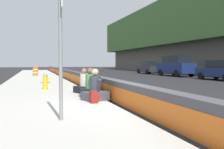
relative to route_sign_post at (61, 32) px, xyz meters
The scene contains 13 objects.
ground_plane 3.51m from the route_sign_post, 57.81° to the right, with size 160.00×160.00×0.00m, color #232326.
sidewalk_strip 2.61m from the route_sign_post, 13.19° to the left, with size 80.00×4.40×0.14m, color #B5B2A8.
jersey_barrier 3.26m from the route_sign_post, 57.76° to the right, with size 76.00×0.45×0.85m.
route_sign_post is the anchor object (origin of this frame).
fire_hydrant 6.97m from the route_sign_post, ahead, with size 0.26×0.46×0.88m.
seated_person_foreground 3.51m from the route_sign_post, 29.29° to the right, with size 0.93×1.01×1.14m.
seated_person_middle 4.41m from the route_sign_post, 22.76° to the right, with size 0.84×0.94×1.15m.
seated_person_rear 5.49m from the route_sign_post, 17.55° to the right, with size 0.89×0.96×1.10m.
backpack 3.11m from the route_sign_post, 31.90° to the right, with size 0.32×0.28×0.40m.
construction_barrel 20.50m from the route_sign_post, ahead, with size 0.54×0.54×0.95m.
parked_car_third 18.04m from the route_sign_post, 54.04° to the right, with size 4.54×2.03×1.71m.
parked_car_fourth 22.40m from the route_sign_post, 40.00° to the right, with size 4.87×2.21×2.28m.
parked_car_midline 27.65m from the route_sign_post, 31.33° to the right, with size 4.56×2.07×1.71m.
Camera 1 is at (-7.10, 2.92, 1.49)m, focal length 38.07 mm.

